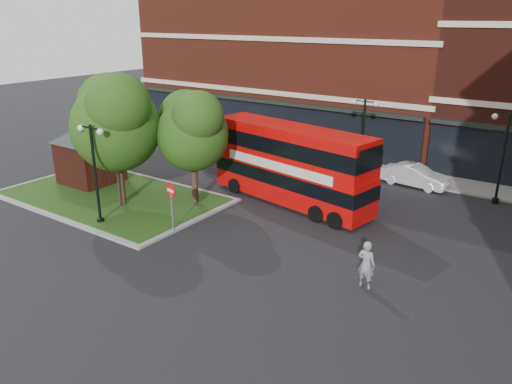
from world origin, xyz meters
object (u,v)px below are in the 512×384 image
Objects in this scene: woman at (366,265)px; car_white at (415,176)px; bus at (291,160)px; car_silver at (285,150)px.

car_white is at bearing -76.83° from woman.
car_white is (-2.36, 12.85, -0.30)m from woman.
woman is 13.07m from car_white.
bus is 5.24× the size of woman.
car_silver reaches higher than car_white.
woman is at bearing -164.67° from car_white.
woman is 17.52m from car_silver.
bus is 8.36m from car_white.
car_white is (4.71, 6.68, -1.79)m from bus.
car_silver is (-11.66, 13.08, -0.17)m from woman.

